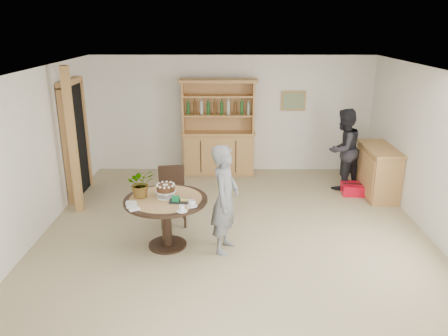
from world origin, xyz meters
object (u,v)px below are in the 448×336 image
hutch (218,142)px  red_suitcase (358,189)px  dining_chair (172,191)px  teen_boy (225,199)px  dining_table (166,208)px  sideboard (378,171)px  adult_person (343,149)px

hutch → red_suitcase: bearing=-24.4°
hutch → dining_chair: (-0.71, -2.47, -0.15)m
teen_boy → dining_table: bearing=98.5°
sideboard → dining_table: 4.27m
hutch → dining_chair: bearing=-105.9°
dining_table → dining_chair: size_ratio=1.27×
adult_person → teen_boy: bearing=7.4°
sideboard → adult_person: 0.77m
dining_chair → red_suitcase: (3.40, 1.25, -0.43)m
hutch → sideboard: size_ratio=1.62×
hutch → red_suitcase: hutch is taller
dining_table → adult_person: size_ratio=0.75×
hutch → dining_table: 3.37m
teen_boy → adult_person: adult_person is taller
red_suitcase → sideboard: bearing=1.5°
teen_boy → dining_chair: bearing=58.1°
dining_table → red_suitcase: bearing=31.5°
hutch → dining_table: (-0.69, -3.30, -0.08)m
dining_table → hutch: bearing=78.1°
dining_chair → teen_boy: 1.29m
hutch → adult_person: bearing=-19.8°
adult_person → red_suitcase: adult_person is taller
sideboard → dining_chair: 3.94m
dining_chair → adult_person: adult_person is taller
sideboard → dining_table: (-3.73, -2.06, 0.13)m
adult_person → red_suitcase: bearing=85.9°
hutch → sideboard: (3.04, -1.24, -0.22)m
hutch → dining_chair: hutch is taller
dining_table → teen_boy: size_ratio=0.76×
dining_table → adult_person: (3.14, 2.42, 0.19)m
adult_person → dining_table: bearing=-2.7°
sideboard → teen_boy: bearing=-143.2°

